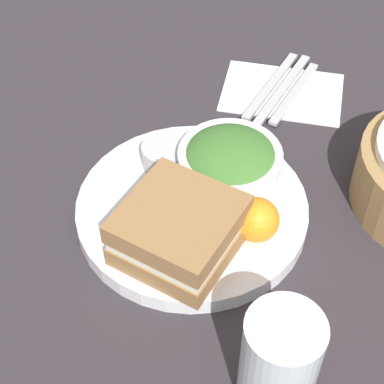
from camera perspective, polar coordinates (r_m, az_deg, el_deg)
ground_plane at (r=0.75m, az=0.00°, el=-2.12°), size 4.00×4.00×0.00m
plate at (r=0.75m, az=0.00°, el=-1.59°), size 0.27×0.27×0.02m
sandwich at (r=0.67m, az=-0.86°, el=-3.48°), size 0.15×0.14×0.06m
salad_bowl at (r=0.74m, az=3.38°, el=2.58°), size 0.12×0.12×0.06m
dressing_cup at (r=0.77m, az=-2.31°, el=3.38°), size 0.06×0.06×0.03m
orange_wedge at (r=0.69m, az=5.78°, el=-2.48°), size 0.05×0.05×0.05m
drink_glass at (r=0.58m, az=7.74°, el=-14.85°), size 0.07×0.07×0.12m
napkin at (r=0.92m, az=8.01°, el=8.81°), size 0.12×0.17×0.00m
fork at (r=0.93m, az=7.02°, el=9.39°), size 0.16×0.06×0.01m
knife at (r=0.92m, az=8.04°, el=9.03°), size 0.17×0.06×0.01m
spoon at (r=0.92m, az=9.08°, el=8.66°), size 0.15×0.06×0.01m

